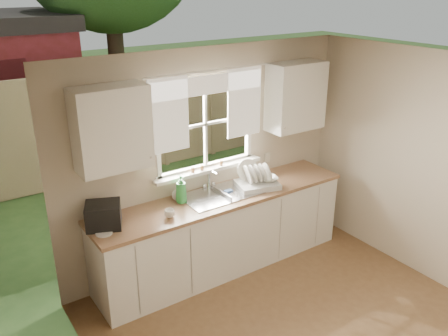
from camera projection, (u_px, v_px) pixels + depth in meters
room_walls at (344, 236)px, 3.80m from camera, size 3.62×4.02×2.50m
ceiling at (354, 77)px, 3.37m from camera, size 3.60×4.00×0.02m
window at (206, 139)px, 5.29m from camera, size 1.38×0.16×1.06m
curtains at (208, 100)px, 5.08m from camera, size 1.50×0.03×0.81m
base_cabinets at (223, 233)px, 5.44m from camera, size 3.00×0.62×0.87m
countertop at (222, 197)px, 5.26m from camera, size 3.04×0.65×0.04m
upper_cabinet_left at (112, 129)px, 4.42m from camera, size 0.70×0.33×0.80m
upper_cabinet_right at (296, 96)px, 5.62m from camera, size 0.70×0.33×0.80m
wall_outlet at (267, 157)px, 5.89m from camera, size 0.08×0.01×0.12m
sill_jars at (206, 167)px, 5.33m from camera, size 0.42×0.04×0.06m
sink at (221, 200)px, 5.31m from camera, size 0.88×0.52×0.40m
dish_rack at (257, 181)px, 5.45m from camera, size 0.54×0.46×0.31m
bowl at (269, 179)px, 5.47m from camera, size 0.26×0.26×0.05m
soap_bottle_a at (181, 189)px, 5.04m from camera, size 0.12×0.12×0.31m
soap_bottle_b at (116, 209)px, 4.72m from camera, size 0.11×0.12×0.21m
soap_bottle_c at (178, 193)px, 5.13m from camera, size 0.15×0.15×0.16m
saucer at (104, 233)px, 4.47m from camera, size 0.16×0.16×0.01m
cup at (169, 213)px, 4.77m from camera, size 0.12×0.12×0.08m
black_appliance at (103, 215)px, 4.56m from camera, size 0.42×0.39×0.24m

